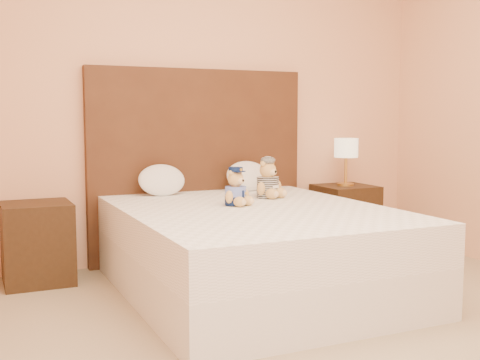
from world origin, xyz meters
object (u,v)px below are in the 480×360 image
Objects in this scene: teddy_police at (236,187)px; bed at (254,250)px; pillow_right at (248,175)px; nightstand_right at (345,218)px; lamp at (346,150)px; teddy_prisoner at (268,179)px; pillow_left at (162,179)px; nightstand_left at (37,243)px.

bed is at bearing -88.57° from teddy_police.
bed is at bearing -112.74° from pillow_right.
nightstand_right is 1.53× the size of pillow_right.
lamp is at bearing 3.30° from teddy_police.
lamp is at bearing 2.52° from teddy_prisoner.
bed is at bearing -147.38° from lamp.
bed is 1.59m from lamp.
teddy_prisoner is 0.77× the size of pillow_right.
teddy_prisoner reaches higher than pillow_left.
teddy_police is 0.75m from pillow_left.
bed is at bearing -66.73° from pillow_left.
teddy_prisoner is (-0.95, -0.41, 0.41)m from nightstand_right.
pillow_right reaches higher than nightstand_left.
pillow_right is (0.41, 0.69, 0.00)m from teddy_police.
pillow_left is (-0.29, 0.69, 0.00)m from teddy_police.
pillow_right is (-0.90, 0.03, 0.40)m from nightstand_right.
pillow_left is at bearing 89.65° from teddy_police.
pillow_left reaches higher than nightstand_right.
nightstand_right is 0.99m from pillow_right.
nightstand_left is (-1.25, 0.80, -0.00)m from bed.
lamp reaches higher than nightstand_left.
teddy_police is at bearing -166.25° from teddy_prisoner.
nightstand_left is 2.56m from lamp.
nightstand_left is 1.00× the size of nightstand_right.
nightstand_right is (1.25, 0.80, -0.00)m from bed.
nightstand_left is 1.38× the size of lamp.
teddy_prisoner is at bearing 52.54° from bed.
nightstand_left is 1.55× the size of pillow_left.
bed is 1.48m from nightstand_right.
pillow_left is at bearing 178.93° from lamp.
pillow_left is (-1.61, 0.03, -0.17)m from lamp.
teddy_prisoner is at bearing -14.74° from nightstand_left.
nightstand_left is at bearing -178.92° from pillow_right.
nightstand_right is at bearing -1.90° from pillow_right.
bed is 5.00× the size of lamp.
teddy_police is (-1.31, -0.66, 0.40)m from nightstand_right.
pillow_left is at bearing 178.93° from nightstand_right.
pillow_left reaches higher than bed.
lamp reaches higher than bed.
bed is 1.48m from nightstand_left.
nightstand_right is 1.38× the size of lamp.
nightstand_right is at bearing -1.07° from pillow_left.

